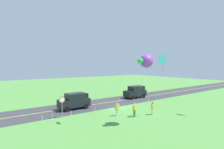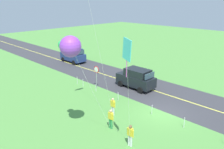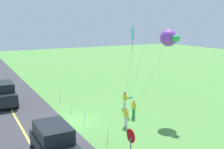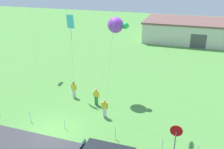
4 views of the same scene
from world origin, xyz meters
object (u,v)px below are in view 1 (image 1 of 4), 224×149
object	(u,v)px
kite_blue_mid	(146,61)
person_adult_companion	(134,110)
car_suv_foreground	(75,101)
kite_yellow_high	(162,60)
person_adult_near	(117,109)
car_parked_west_near	(135,92)
person_child_watcher	(153,108)
stop_sign	(62,103)

from	to	relation	value
kite_blue_mid	person_adult_companion	bearing A→B (deg)	-110.26
car_suv_foreground	kite_yellow_high	size ratio (longest dim) A/B	0.58
car_suv_foreground	person_adult_near	world-z (taller)	car_suv_foreground
car_suv_foreground	car_parked_west_near	size ratio (longest dim) A/B	1.00
person_adult_near	kite_yellow_high	world-z (taller)	kite_yellow_high
car_suv_foreground	person_adult_companion	world-z (taller)	car_suv_foreground
person_adult_near	person_child_watcher	world-z (taller)	same
person_adult_companion	car_suv_foreground	bearing A→B (deg)	54.55
kite_yellow_high	person_adult_near	bearing A→B (deg)	-37.36
car_parked_west_near	person_child_watcher	xyz separation A→B (m)	(6.48, 9.78, -0.29)
person_adult_companion	kite_yellow_high	world-z (taller)	kite_yellow_high
person_child_watcher	kite_blue_mid	distance (m)	7.12
stop_sign	person_child_watcher	bearing A→B (deg)	150.19
person_adult_near	person_adult_companion	xyz separation A→B (m)	(-1.38, 1.63, 0.00)
stop_sign	person_adult_near	bearing A→B (deg)	150.52
person_adult_near	person_child_watcher	bearing A→B (deg)	-26.64
car_suv_foreground	kite_yellow_high	bearing A→B (deg)	125.70
person_adult_companion	kite_blue_mid	bearing A→B (deg)	-172.29
stop_sign	person_adult_companion	xyz separation A→B (m)	(-7.16, 4.89, -0.94)
stop_sign	kite_blue_mid	bearing A→B (deg)	129.15
kite_yellow_high	stop_sign	bearing A→B (deg)	-33.05
kite_blue_mid	kite_yellow_high	xyz separation A→B (m)	(-3.98, -0.97, 0.13)
person_adult_near	car_parked_west_near	bearing A→B (deg)	39.48
car_parked_west_near	person_adult_companion	distance (m)	12.83
car_parked_west_near	person_adult_companion	xyz separation A→B (m)	(9.01, 9.13, -0.29)
car_suv_foreground	person_child_watcher	xyz separation A→B (m)	(-6.56, 8.73, -0.29)
person_adult_near	kite_blue_mid	bearing A→B (deg)	-81.12
car_parked_west_near	stop_sign	xyz separation A→B (m)	(16.16, 4.24, 0.65)
car_parked_west_near	person_adult_companion	size ratio (longest dim) A/B	2.75
person_child_watcher	stop_sign	bearing A→B (deg)	-57.16
kite_yellow_high	kite_blue_mid	bearing A→B (deg)	13.75
person_adult_companion	stop_sign	bearing A→B (deg)	83.61
car_parked_west_near	person_child_watcher	distance (m)	11.74
stop_sign	person_child_watcher	distance (m)	11.20
car_parked_west_near	person_adult_near	bearing A→B (deg)	35.83
car_parked_west_near	kite_blue_mid	xyz separation A→B (m)	(10.00, 11.81, 5.56)
person_adult_near	kite_blue_mid	size ratio (longest dim) A/B	0.22
car_parked_west_near	person_child_watcher	size ratio (longest dim) A/B	2.75
person_child_watcher	kite_yellow_high	world-z (taller)	kite_yellow_high
person_adult_near	person_adult_companion	distance (m)	2.14
person_adult_companion	kite_blue_mid	distance (m)	6.51
car_parked_west_near	stop_sign	bearing A→B (deg)	14.69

